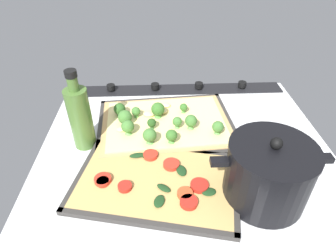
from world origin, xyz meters
TOP-DOWN VIEW (x-y plane):
  - ground_plane at (0.00, 0.00)cm, footprint 76.43×68.45cm
  - stove_control_panel at (-0.00, -30.73)cm, footprint 73.37×7.00cm
  - baking_tray_front at (4.77, -9.47)cm, footprint 40.74×31.54cm
  - broccoli_pizza at (5.72, -8.90)cm, footprint 38.17×28.97cm
  - baking_tray_back at (7.79, 12.47)cm, footprint 41.05×30.77cm
  - veggie_pizza_back at (7.69, 12.52)cm, footprint 38.20×27.93cm
  - cooking_pot at (-15.40, 16.75)cm, footprint 24.68×17.83cm
  - oil_bottle at (26.55, -2.58)cm, footprint 5.68×5.68cm

SIDE VIEW (x-z plane):
  - ground_plane at x=0.00cm, z-range -3.00..0.00cm
  - baking_tray_front at x=4.77cm, z-range -0.29..1.01cm
  - baking_tray_back at x=7.79cm, z-range -0.28..1.02cm
  - stove_control_panel at x=0.00cm, z-range -0.74..1.86cm
  - veggie_pizza_back at x=7.69cm, z-range 0.15..2.05cm
  - broccoli_pizza at x=5.72cm, z-range -1.09..5.01cm
  - cooking_pot at x=-15.40cm, z-range -1.14..14.94cm
  - oil_bottle at x=26.55cm, z-range -1.86..19.80cm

